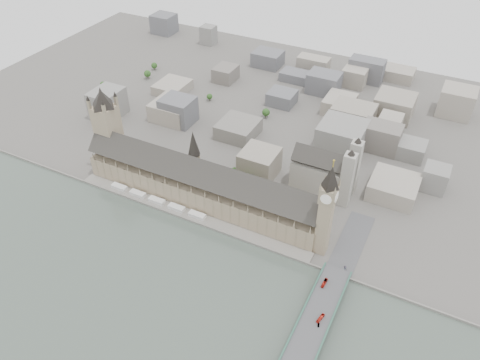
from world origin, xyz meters
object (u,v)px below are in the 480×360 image
at_px(westminster_bridge, 309,336).
at_px(westminster_abbey, 325,172).
at_px(red_bus_south, 320,318).
at_px(palace_of_westminster, 201,184).
at_px(car_silver, 319,325).
at_px(red_bus_north, 324,283).
at_px(car_approach, 345,268).
at_px(elizabeth_tower, 327,205).
at_px(victoria_tower, 107,126).

height_order(westminster_bridge, westminster_abbey, westminster_abbey).
bearing_deg(red_bus_south, palace_of_westminster, 163.22).
distance_m(palace_of_westminster, westminster_abbey, 134.09).
bearing_deg(westminster_abbey, car_silver, -72.41).
distance_m(red_bus_north, red_bus_south, 36.35).
distance_m(westminster_bridge, red_bus_south, 16.46).
relative_size(palace_of_westminster, red_bus_south, 26.74).
bearing_deg(car_silver, palace_of_westminster, 132.92).
relative_size(westminster_abbey, red_bus_north, 6.54).
height_order(red_bus_south, car_approach, red_bus_south).
relative_size(elizabeth_tower, car_silver, 28.00).
height_order(westminster_abbey, red_bus_south, westminster_abbey).
bearing_deg(elizabeth_tower, westminster_abbey, 107.29).
relative_size(elizabeth_tower, red_bus_south, 10.85).
bearing_deg(palace_of_westminster, westminster_abbey, 34.17).
relative_size(red_bus_north, red_bus_south, 1.05).
relative_size(red_bus_south, car_approach, 2.23).
bearing_deg(palace_of_westminster, car_approach, -10.88).
bearing_deg(westminster_abbey, victoria_tower, -163.50).
distance_m(victoria_tower, red_bus_south, 307.04).
height_order(westminster_bridge, red_bus_south, red_bus_south).
relative_size(elizabeth_tower, car_approach, 24.18).
height_order(westminster_bridge, car_silver, car_silver).
relative_size(palace_of_westminster, victoria_tower, 2.65).
height_order(red_bus_north, car_approach, red_bus_north).
relative_size(westminster_bridge, car_approach, 73.10).
xyz_separation_m(westminster_bridge, car_approach, (5.58, 74.98, 5.77)).
bearing_deg(red_bus_north, car_silver, -73.61).
height_order(palace_of_westminster, red_bus_south, palace_of_westminster).
bearing_deg(westminster_abbey, westminster_bridge, -74.36).
bearing_deg(westminster_bridge, red_bus_south, 76.86).
xyz_separation_m(red_bus_north, car_approach, (10.94, 24.99, -0.80)).
distance_m(westminster_bridge, westminster_abbey, 190.56).
bearing_deg(westminster_abbey, elizabeth_tower, -72.71).
bearing_deg(car_approach, westminster_abbey, 96.56).
height_order(victoria_tower, red_bus_south, victoria_tower).
height_order(westminster_abbey, car_approach, westminster_abbey).
bearing_deg(car_approach, red_bus_south, -113.27).
bearing_deg(red_bus_north, elizabeth_tower, 115.87).
bearing_deg(westminster_bridge, elizabeth_tower, 104.11).
bearing_deg(westminster_abbey, car_approach, -62.21).
height_order(westminster_bridge, red_bus_north, red_bus_north).
bearing_deg(car_approach, red_bus_north, -134.87).
bearing_deg(victoria_tower, elizabeth_tower, -3.96).
bearing_deg(westminster_bridge, palace_of_westminster, 146.51).
bearing_deg(palace_of_westminster, red_bus_north, -20.06).
relative_size(westminster_bridge, red_bus_south, 32.80).
relative_size(palace_of_westminster, car_approach, 59.61).
relative_size(elizabeth_tower, red_bus_north, 10.33).
bearing_deg(elizabeth_tower, victoria_tower, 176.04).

